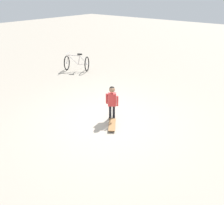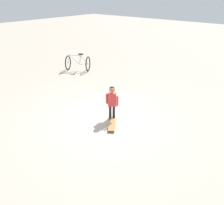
{
  "view_description": "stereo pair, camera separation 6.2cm",
  "coord_description": "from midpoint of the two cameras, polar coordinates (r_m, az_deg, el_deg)",
  "views": [
    {
      "loc": [
        -4.12,
        -3.57,
        3.45
      ],
      "look_at": [
        0.15,
        -0.08,
        0.55
      ],
      "focal_mm": 33.89,
      "sensor_mm": 36.0,
      "label": 1
    },
    {
      "loc": [
        -4.08,
        -3.62,
        3.45
      ],
      "look_at": [
        0.15,
        -0.08,
        0.55
      ],
      "focal_mm": 33.89,
      "sensor_mm": 36.0,
      "label": 2
    }
  ],
  "objects": [
    {
      "name": "ground_plane",
      "position": [
        6.46,
        -1.66,
        -4.62
      ],
      "size": [
        50.0,
        50.0,
        0.0
      ],
      "primitive_type": "plane",
      "color": "#9E9384"
    },
    {
      "name": "child_person",
      "position": [
        6.19,
        -0.29,
        0.87
      ],
      "size": [
        0.27,
        0.4,
        1.06
      ],
      "color": "black",
      "rests_on": "ground"
    },
    {
      "name": "skateboard",
      "position": [
        6.11,
        -0.28,
        -6.04
      ],
      "size": [
        0.62,
        0.53,
        0.07
      ],
      "color": "olive",
      "rests_on": "ground"
    },
    {
      "name": "bicycle_far",
      "position": [
        10.61,
        -9.66,
        10.49
      ],
      "size": [
        1.15,
        1.28,
        0.85
      ],
      "color": "black",
      "rests_on": "ground"
    }
  ]
}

